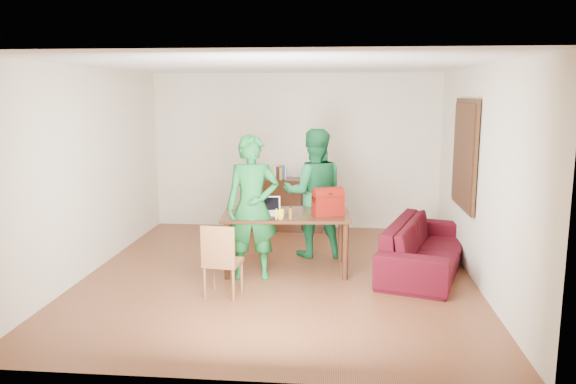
# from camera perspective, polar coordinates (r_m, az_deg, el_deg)

# --- Properties ---
(room) EXTENTS (5.20, 5.70, 2.90)m
(room) POSITION_cam_1_polar(r_m,az_deg,el_deg) (7.27, -0.82, 1.68)
(room) COLOR #4B2412
(room) RESTS_ON ground
(table) EXTENTS (1.74, 1.07, 0.79)m
(table) POSITION_cam_1_polar(r_m,az_deg,el_deg) (7.49, -0.14, -2.91)
(table) COLOR black
(table) RESTS_ON ground
(chair) EXTENTS (0.44, 0.43, 0.88)m
(chair) POSITION_cam_1_polar(r_m,az_deg,el_deg) (6.69, -6.62, -8.40)
(chair) COLOR brown
(chair) RESTS_ON ground
(person_near) EXTENTS (0.73, 0.53, 1.85)m
(person_near) POSITION_cam_1_polar(r_m,az_deg,el_deg) (7.15, -3.63, -1.57)
(person_near) COLOR #145D24
(person_near) RESTS_ON ground
(person_far) EXTENTS (0.98, 0.80, 1.86)m
(person_far) POSITION_cam_1_polar(r_m,az_deg,el_deg) (8.15, 2.65, -0.09)
(person_far) COLOR #166533
(person_far) RESTS_ON ground
(laptop) EXTENTS (0.34, 0.26, 0.21)m
(laptop) POSITION_cam_1_polar(r_m,az_deg,el_deg) (7.41, -1.89, -1.93)
(laptop) COLOR white
(laptop) RESTS_ON table
(bananas) EXTENTS (0.17, 0.13, 0.06)m
(bananas) POSITION_cam_1_polar(r_m,az_deg,el_deg) (7.07, -0.88, -2.63)
(bananas) COLOR gold
(bananas) RESTS_ON table
(bottle) EXTENTS (0.06, 0.06, 0.16)m
(bottle) POSITION_cam_1_polar(r_m,az_deg,el_deg) (7.13, 0.26, -2.10)
(bottle) COLOR brown
(bottle) RESTS_ON table
(red_bag) EXTENTS (0.44, 0.34, 0.29)m
(red_bag) POSITION_cam_1_polar(r_m,az_deg,el_deg) (7.37, 4.07, -1.22)
(red_bag) COLOR #6D1107
(red_bag) RESTS_ON table
(sofa) EXTENTS (1.53, 2.43, 0.66)m
(sofa) POSITION_cam_1_polar(r_m,az_deg,el_deg) (7.80, 13.81, -5.36)
(sofa) COLOR #34060B
(sofa) RESTS_ON ground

